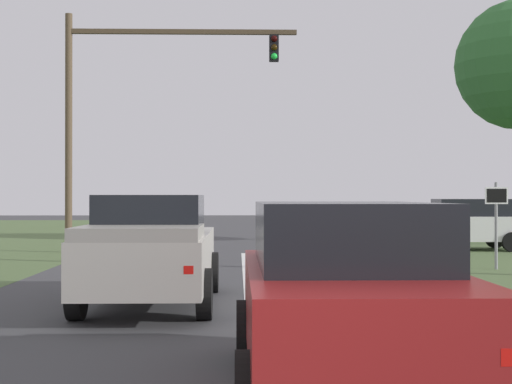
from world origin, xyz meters
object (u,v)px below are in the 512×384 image
at_px(keep_moving_sign, 496,213).
at_px(crossing_suv_far, 467,223).
at_px(traffic_light, 128,95).
at_px(pickup_truck_lead, 152,249).
at_px(red_suv_near, 345,293).

height_order(keep_moving_sign, crossing_suv_far, keep_moving_sign).
distance_m(traffic_light, crossing_suv_far, 12.75).
relative_size(pickup_truck_lead, keep_moving_sign, 2.37).
xyz_separation_m(red_suv_near, keep_moving_sign, (5.71, 12.31, 0.49)).
distance_m(pickup_truck_lead, traffic_light, 13.63).
xyz_separation_m(keep_moving_sign, crossing_suv_far, (1.42, 7.15, -0.52)).
xyz_separation_m(traffic_light, keep_moving_sign, (10.51, -6.33, -3.91)).
height_order(pickup_truck_lead, traffic_light, traffic_light).
height_order(red_suv_near, traffic_light, traffic_light).
distance_m(red_suv_near, crossing_suv_far, 20.72).
relative_size(pickup_truck_lead, traffic_light, 0.66).
height_order(pickup_truck_lead, crossing_suv_far, pickup_truck_lead).
bearing_deg(pickup_truck_lead, keep_moving_sign, 37.70).
bearing_deg(traffic_light, red_suv_near, -75.54).
xyz_separation_m(red_suv_near, pickup_truck_lead, (-2.54, 5.93, 0.01)).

